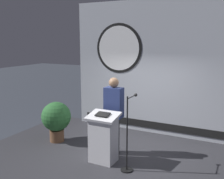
# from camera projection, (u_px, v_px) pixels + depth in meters

# --- Properties ---
(ground_plane) EXTENTS (40.00, 40.00, 0.00)m
(ground_plane) POSITION_uv_depth(u_px,v_px,m) (121.00, 169.00, 5.88)
(ground_plane) COLOR #383D47
(stage_platform) EXTENTS (6.40, 4.00, 0.30)m
(stage_platform) POSITION_uv_depth(u_px,v_px,m) (121.00, 163.00, 5.85)
(stage_platform) COLOR #333338
(stage_platform) RESTS_ON ground
(banner_display) EXTENTS (4.47, 0.12, 3.60)m
(banner_display) POSITION_uv_depth(u_px,v_px,m) (150.00, 68.00, 7.12)
(banner_display) COLOR #B2B7C1
(banner_display) RESTS_ON stage_platform
(podium) EXTENTS (0.64, 0.50, 1.07)m
(podium) POSITION_uv_depth(u_px,v_px,m) (103.00, 138.00, 5.52)
(podium) COLOR silver
(podium) RESTS_ON stage_platform
(speaker_person) EXTENTS (0.40, 0.26, 1.74)m
(speaker_person) POSITION_uv_depth(u_px,v_px,m) (114.00, 115.00, 5.87)
(speaker_person) COLOR black
(speaker_person) RESTS_ON stage_platform
(microphone_stand) EXTENTS (0.24, 0.57, 1.51)m
(microphone_stand) POSITION_uv_depth(u_px,v_px,m) (128.00, 144.00, 5.17)
(microphone_stand) COLOR black
(microphone_stand) RESTS_ON stage_platform
(potted_plant) EXTENTS (0.74, 0.74, 1.02)m
(potted_plant) POSITION_uv_depth(u_px,v_px,m) (56.00, 118.00, 6.63)
(potted_plant) COLOR brown
(potted_plant) RESTS_ON stage_platform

